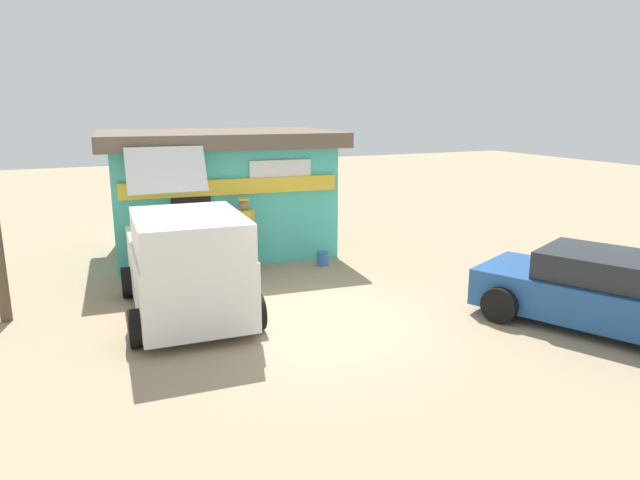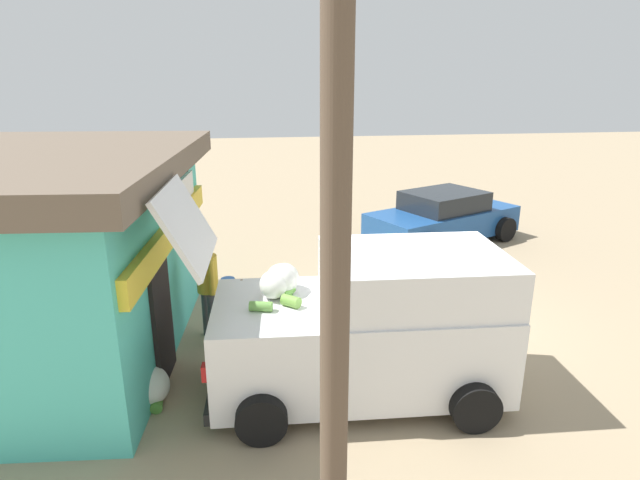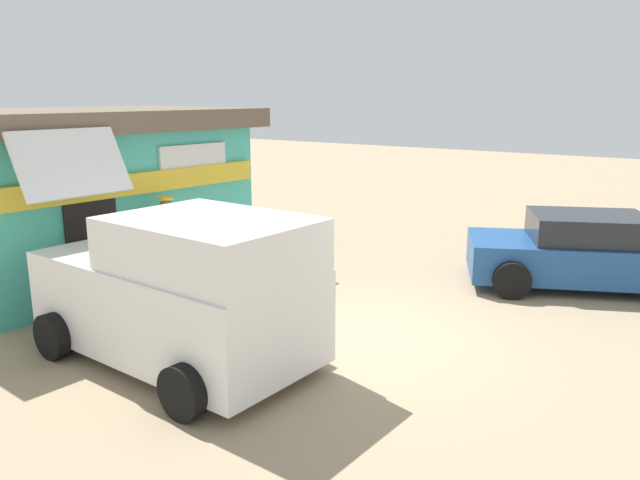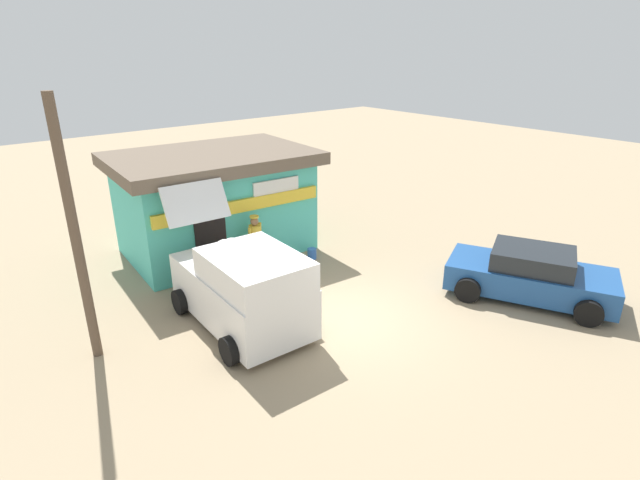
# 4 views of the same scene
# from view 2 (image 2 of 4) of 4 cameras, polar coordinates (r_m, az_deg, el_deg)

# --- Properties ---
(ground_plane) EXTENTS (60.00, 60.00, 0.00)m
(ground_plane) POSITION_cam_2_polar(r_m,az_deg,el_deg) (9.59, 9.99, -8.55)
(ground_plane) COLOR #9E896B
(storefront_bar) EXTENTS (6.19, 4.55, 3.14)m
(storefront_bar) POSITION_cam_2_polar(r_m,az_deg,el_deg) (8.84, -27.24, -1.25)
(storefront_bar) COLOR #4CC6B7
(storefront_bar) RESTS_ON ground_plane
(delivery_van) EXTENTS (2.37, 4.41, 2.92)m
(delivery_van) POSITION_cam_2_polar(r_m,az_deg,el_deg) (7.09, 5.27, -9.21)
(delivery_van) COLOR white
(delivery_van) RESTS_ON ground_plane
(parked_sedan) EXTENTS (3.34, 4.42, 1.33)m
(parked_sedan) POSITION_cam_2_polar(r_m,az_deg,el_deg) (14.01, 13.35, 2.38)
(parked_sedan) COLOR #1E4C8C
(parked_sedan) RESTS_ON ground_plane
(vendor_standing) EXTENTS (0.54, 0.44, 1.74)m
(vendor_standing) POSITION_cam_2_polar(r_m,az_deg,el_deg) (8.56, -12.25, -4.61)
(vendor_standing) COLOR #4C4C51
(vendor_standing) RESTS_ON ground_plane
(customer_bending) EXTENTS (0.83, 0.72, 1.35)m
(customer_bending) POSITION_cam_2_polar(r_m,az_deg,el_deg) (7.53, -9.75, -8.86)
(customer_bending) COLOR navy
(customer_bending) RESTS_ON ground_plane
(unloaded_banana_pile) EXTENTS (0.89, 0.83, 0.47)m
(unloaded_banana_pile) POSITION_cam_2_polar(r_m,az_deg,el_deg) (7.55, -18.47, -14.97)
(unloaded_banana_pile) COLOR silver
(unloaded_banana_pile) RESTS_ON ground_plane
(paint_bucket) EXTENTS (0.28, 0.28, 0.33)m
(paint_bucket) POSITION_cam_2_polar(r_m,az_deg,el_deg) (10.58, -10.06, -5.02)
(paint_bucket) COLOR blue
(paint_bucket) RESTS_ON ground_plane
(utility_pole) EXTENTS (0.20, 0.20, 5.44)m
(utility_pole) POSITION_cam_2_polar(r_m,az_deg,el_deg) (3.44, 1.66, -7.28)
(utility_pole) COLOR brown
(utility_pole) RESTS_ON ground_plane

